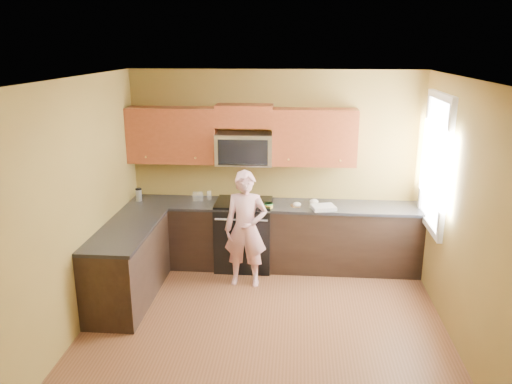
# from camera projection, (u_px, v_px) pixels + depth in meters

# --- Properties ---
(floor) EXTENTS (4.00, 4.00, 0.00)m
(floor) POSITION_uv_depth(u_px,v_px,m) (264.00, 330.00, 5.55)
(floor) COLOR brown
(floor) RESTS_ON ground
(ceiling) EXTENTS (4.00, 4.00, 0.00)m
(ceiling) POSITION_uv_depth(u_px,v_px,m) (265.00, 79.00, 4.78)
(ceiling) COLOR white
(ceiling) RESTS_ON ground
(wall_back) EXTENTS (4.00, 0.00, 4.00)m
(wall_back) POSITION_uv_depth(u_px,v_px,m) (274.00, 168.00, 7.08)
(wall_back) COLOR brown
(wall_back) RESTS_ON ground
(wall_front) EXTENTS (4.00, 0.00, 4.00)m
(wall_front) POSITION_uv_depth(u_px,v_px,m) (244.00, 315.00, 3.25)
(wall_front) COLOR brown
(wall_front) RESTS_ON ground
(wall_left) EXTENTS (0.00, 4.00, 4.00)m
(wall_left) POSITION_uv_depth(u_px,v_px,m) (76.00, 209.00, 5.33)
(wall_left) COLOR brown
(wall_left) RESTS_ON ground
(wall_right) EXTENTS (0.00, 4.00, 4.00)m
(wall_right) POSITION_uv_depth(u_px,v_px,m) (466.00, 220.00, 5.00)
(wall_right) COLOR brown
(wall_right) RESTS_ON ground
(cabinet_back_run) EXTENTS (4.00, 0.60, 0.88)m
(cabinet_back_run) POSITION_uv_depth(u_px,v_px,m) (273.00, 236.00, 7.05)
(cabinet_back_run) COLOR black
(cabinet_back_run) RESTS_ON floor
(cabinet_left_run) EXTENTS (0.60, 1.60, 0.88)m
(cabinet_left_run) POSITION_uv_depth(u_px,v_px,m) (128.00, 265.00, 6.13)
(cabinet_left_run) COLOR black
(cabinet_left_run) RESTS_ON floor
(countertop_back) EXTENTS (4.00, 0.62, 0.04)m
(countertop_back) POSITION_uv_depth(u_px,v_px,m) (273.00, 205.00, 6.91)
(countertop_back) COLOR black
(countertop_back) RESTS_ON cabinet_back_run
(countertop_left) EXTENTS (0.62, 1.60, 0.04)m
(countertop_left) POSITION_uv_depth(u_px,v_px,m) (126.00, 230.00, 6.00)
(countertop_left) COLOR black
(countertop_left) RESTS_ON cabinet_left_run
(stove) EXTENTS (0.76, 0.65, 0.95)m
(stove) POSITION_uv_depth(u_px,v_px,m) (244.00, 234.00, 7.04)
(stove) COLOR black
(stove) RESTS_ON floor
(microwave) EXTENTS (0.76, 0.40, 0.42)m
(microwave) POSITION_uv_depth(u_px,v_px,m) (245.00, 164.00, 6.89)
(microwave) COLOR silver
(microwave) RESTS_ON wall_back
(upper_cab_left) EXTENTS (1.22, 0.33, 0.75)m
(upper_cab_left) POSITION_uv_depth(u_px,v_px,m) (174.00, 162.00, 7.00)
(upper_cab_left) COLOR brown
(upper_cab_left) RESTS_ON wall_back
(upper_cab_right) EXTENTS (1.12, 0.33, 0.75)m
(upper_cab_right) POSITION_uv_depth(u_px,v_px,m) (314.00, 165.00, 6.85)
(upper_cab_right) COLOR brown
(upper_cab_right) RESTS_ON wall_back
(upper_cab_over_mw) EXTENTS (0.76, 0.33, 0.30)m
(upper_cab_over_mw) POSITION_uv_depth(u_px,v_px,m) (244.00, 116.00, 6.74)
(upper_cab_over_mw) COLOR brown
(upper_cab_over_mw) RESTS_ON wall_back
(window) EXTENTS (0.06, 1.06, 1.66)m
(window) POSITION_uv_depth(u_px,v_px,m) (436.00, 163.00, 6.07)
(window) COLOR white
(window) RESTS_ON wall_right
(woman) EXTENTS (0.56, 0.38, 1.51)m
(woman) POSITION_uv_depth(u_px,v_px,m) (246.00, 229.00, 6.43)
(woman) COLOR #DB6D84
(woman) RESTS_ON floor
(frying_pan) EXTENTS (0.34, 0.50, 0.06)m
(frying_pan) POSITION_uv_depth(u_px,v_px,m) (252.00, 204.00, 6.79)
(frying_pan) COLOR black
(frying_pan) RESTS_ON stove
(butter_tub) EXTENTS (0.13, 0.13, 0.08)m
(butter_tub) POSITION_uv_depth(u_px,v_px,m) (269.00, 208.00, 6.74)
(butter_tub) COLOR yellow
(butter_tub) RESTS_ON countertop_back
(toast_slice) EXTENTS (0.14, 0.14, 0.01)m
(toast_slice) POSITION_uv_depth(u_px,v_px,m) (296.00, 206.00, 6.80)
(toast_slice) COLOR #B27F47
(toast_slice) RESTS_ON countertop_back
(napkin_a) EXTENTS (0.14, 0.15, 0.06)m
(napkin_a) POSITION_uv_depth(u_px,v_px,m) (297.00, 204.00, 6.78)
(napkin_a) COLOR silver
(napkin_a) RESTS_ON countertop_back
(napkin_b) EXTENTS (0.15, 0.16, 0.07)m
(napkin_b) POSITION_uv_depth(u_px,v_px,m) (314.00, 202.00, 6.89)
(napkin_b) COLOR silver
(napkin_b) RESTS_ON countertop_back
(dish_towel) EXTENTS (0.35, 0.31, 0.05)m
(dish_towel) POSITION_uv_depth(u_px,v_px,m) (323.00, 207.00, 6.67)
(dish_towel) COLOR silver
(dish_towel) RESTS_ON countertop_back
(travel_mug) EXTENTS (0.10, 0.10, 0.18)m
(travel_mug) POSITION_uv_depth(u_px,v_px,m) (139.00, 201.00, 7.04)
(travel_mug) COLOR silver
(travel_mug) RESTS_ON countertop_back
(glass_a) EXTENTS (0.08, 0.08, 0.12)m
(glass_a) POSITION_uv_depth(u_px,v_px,m) (195.00, 196.00, 7.04)
(glass_a) COLOR silver
(glass_a) RESTS_ON countertop_back
(glass_b) EXTENTS (0.08, 0.08, 0.12)m
(glass_b) POSITION_uv_depth(u_px,v_px,m) (209.00, 196.00, 7.08)
(glass_b) COLOR silver
(glass_b) RESTS_ON countertop_back
(glass_c) EXTENTS (0.09, 0.09, 0.12)m
(glass_c) POSITION_uv_depth(u_px,v_px,m) (201.00, 196.00, 7.04)
(glass_c) COLOR silver
(glass_c) RESTS_ON countertop_back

